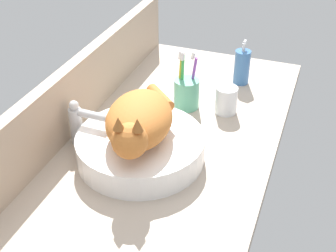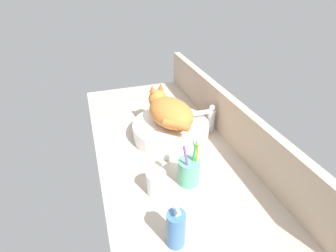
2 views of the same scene
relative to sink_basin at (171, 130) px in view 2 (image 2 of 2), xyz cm
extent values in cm
cube|color=#B2A08E|center=(5.64, -3.94, -5.58)|extent=(133.46, 60.29, 4.00)
cube|color=tan|center=(5.64, 24.40, 6.29)|extent=(133.46, 3.60, 19.75)
cylinder|color=white|center=(0.00, 0.00, 0.00)|extent=(34.31, 34.31, 7.16)
ellipsoid|color=#CC7533|center=(0.00, 0.00, 9.08)|extent=(28.07, 21.98, 11.00)
sphere|color=#CC7533|center=(-11.60, -2.55, 10.58)|extent=(8.80, 8.80, 8.80)
cone|color=#995726|center=(-12.10, -4.92, 15.98)|extent=(2.80, 2.80, 3.20)
cone|color=#995726|center=(-13.05, -0.62, 15.98)|extent=(2.80, 2.80, 3.20)
cylinder|color=#CC7533|center=(11.20, -1.45, 9.58)|extent=(9.86, 10.21, 3.20)
cylinder|color=silver|center=(0.73, 19.60, 1.92)|extent=(3.60, 3.60, 11.00)
cylinder|color=silver|center=(0.55, 14.61, 6.82)|extent=(2.57, 10.08, 2.20)
sphere|color=silver|center=(0.73, 19.60, 8.62)|extent=(2.80, 2.80, 2.80)
cylinder|color=#3F72B2|center=(51.53, -15.87, 2.37)|extent=(5.35, 5.35, 11.89)
cylinder|color=silver|center=(51.53, -15.87, 9.71)|extent=(1.20, 1.20, 2.80)
cylinder|color=silver|center=(52.73, -15.87, 11.11)|extent=(2.20, 1.00, 1.00)
cylinder|color=#5BB28E|center=(29.71, -3.18, 1.22)|extent=(7.91, 7.91, 9.59)
cylinder|color=green|center=(29.59, -1.68, 5.32)|extent=(2.86, 1.07, 17.00)
cube|color=white|center=(29.59, -1.68, 13.82)|extent=(1.47, 0.82, 2.53)
cylinder|color=purple|center=(31.38, -4.48, 5.32)|extent=(2.90, 3.49, 16.92)
cube|color=white|center=(31.38, -4.48, 13.82)|extent=(1.49, 1.16, 2.62)
cylinder|color=yellow|center=(30.32, -0.71, 5.32)|extent=(2.44, 1.28, 17.03)
cube|color=white|center=(30.32, -0.71, 13.82)|extent=(1.41, 0.85, 2.52)
cylinder|color=white|center=(30.99, -15.69, 0.72)|extent=(6.79, 6.79, 8.59)
cylinder|color=silver|center=(30.99, -15.69, -0.37)|extent=(5.98, 5.98, 6.42)
camera|label=1|loc=(-92.06, -41.46, 74.22)|focal=50.00mm
camera|label=2|loc=(94.58, -32.26, 65.13)|focal=28.00mm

